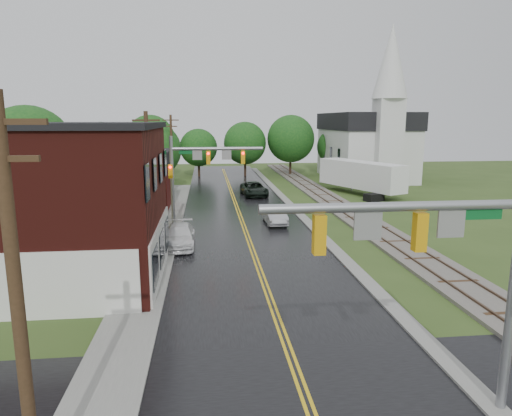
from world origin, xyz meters
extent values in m
cube|color=black|center=(0.00, 30.00, 0.00)|extent=(10.00, 90.00, 0.02)
cube|color=gray|center=(5.40, 35.00, 0.00)|extent=(0.80, 70.00, 0.12)
cube|color=gray|center=(-6.20, 25.00, 0.00)|extent=(2.40, 50.00, 0.12)
cube|color=#49140F|center=(-12.50, 15.00, 4.00)|extent=(14.00, 10.00, 8.00)
cube|color=silver|center=(-5.45, 15.00, 1.50)|extent=(0.10, 9.50, 3.00)
cube|color=black|center=(-12.50, 15.00, 8.15)|extent=(14.30, 10.30, 0.30)
cube|color=tan|center=(-11.00, 26.00, 3.20)|extent=(8.00, 7.00, 6.40)
cube|color=#3F0F0C|center=(-10.00, 35.00, 2.20)|extent=(7.00, 6.00, 4.40)
cube|color=silver|center=(20.00, 55.00, 3.50)|extent=(10.00, 16.00, 7.00)
cube|color=black|center=(20.00, 55.00, 8.20)|extent=(10.40, 16.40, 2.40)
cube|color=silver|center=(20.00, 47.00, 5.50)|extent=(3.20, 3.20, 11.00)
cone|color=silver|center=(20.00, 47.00, 15.50)|extent=(4.40, 4.40, 9.00)
cube|color=#59544C|center=(10.00, 35.00, 0.10)|extent=(3.20, 80.00, 0.20)
cube|color=#4C3828|center=(9.28, 35.00, 0.24)|extent=(0.10, 80.00, 0.12)
cube|color=#4C3828|center=(10.72, 35.00, 0.24)|extent=(0.10, 80.00, 0.12)
cylinder|color=gray|center=(2.00, 2.00, 6.20)|extent=(7.20, 0.26, 0.26)
cube|color=orange|center=(2.72, 2.00, 5.50)|extent=(0.32, 0.30, 1.05)
cube|color=orange|center=(-0.02, 2.00, 5.50)|extent=(0.32, 0.30, 1.05)
cube|color=gray|center=(3.58, 2.00, 5.70)|extent=(0.75, 0.06, 0.75)
cube|color=gray|center=(1.28, 2.00, 5.70)|extent=(0.75, 0.06, 0.75)
cube|color=#0C5926|center=(4.30, 2.00, 5.95)|extent=(1.40, 0.04, 0.30)
cylinder|color=gray|center=(-5.60, 27.00, 3.60)|extent=(0.28, 0.28, 7.20)
cylinder|color=gray|center=(-2.00, 27.00, 6.20)|extent=(7.20, 0.26, 0.26)
cube|color=orange|center=(-2.72, 27.00, 5.50)|extent=(0.32, 0.30, 1.05)
cube|color=orange|center=(0.02, 27.00, 5.50)|extent=(0.32, 0.30, 1.05)
cube|color=gray|center=(-3.58, 27.00, 5.70)|extent=(0.75, 0.06, 0.75)
cube|color=gray|center=(-1.28, 27.00, 5.70)|extent=(0.75, 0.06, 0.75)
cube|color=#0C5926|center=(-4.30, 27.00, 5.95)|extent=(1.40, 0.04, 0.30)
sphere|color=#FF0C0C|center=(-2.72, 26.82, 5.83)|extent=(0.20, 0.20, 0.20)
cylinder|color=#382616|center=(-6.80, 0.00, 4.50)|extent=(0.28, 0.28, 9.00)
cube|color=#382616|center=(-6.80, 0.00, 7.70)|extent=(1.40, 0.12, 0.12)
cylinder|color=#382616|center=(-6.80, 22.00, 4.50)|extent=(0.28, 0.28, 9.00)
cube|color=#382616|center=(-6.80, 22.00, 8.40)|extent=(1.80, 0.12, 0.12)
cube|color=#382616|center=(-6.80, 22.00, 7.70)|extent=(1.40, 0.12, 0.12)
cylinder|color=#382616|center=(-6.80, 44.00, 4.50)|extent=(0.28, 0.28, 9.00)
cube|color=#382616|center=(-6.80, 44.00, 8.40)|extent=(1.80, 0.12, 0.12)
cube|color=#382616|center=(-6.80, 44.00, 7.70)|extent=(1.40, 0.12, 0.12)
cylinder|color=black|center=(-18.00, 32.00, 1.71)|extent=(0.36, 0.36, 3.42)
sphere|color=#124216|center=(-18.00, 32.00, 5.89)|extent=(7.60, 7.60, 7.60)
sphere|color=#124216|center=(-17.40, 31.60, 5.23)|extent=(5.32, 5.32, 5.32)
cylinder|color=black|center=(-14.00, 40.00, 1.35)|extent=(0.36, 0.36, 2.70)
sphere|color=#124216|center=(-14.00, 40.00, 4.65)|extent=(6.00, 6.00, 6.00)
sphere|color=#124216|center=(-13.40, 39.60, 4.12)|extent=(4.20, 4.20, 4.20)
cylinder|color=black|center=(-9.00, 46.00, 1.44)|extent=(0.36, 0.36, 2.88)
sphere|color=#124216|center=(-9.00, 46.00, 4.96)|extent=(6.40, 6.40, 6.40)
sphere|color=#124216|center=(-8.40, 45.60, 4.40)|extent=(4.48, 4.48, 4.48)
imported|color=black|center=(2.38, 41.08, 0.77)|extent=(2.97, 5.72, 1.54)
imported|color=#A1A1A5|center=(2.59, 27.10, 0.73)|extent=(1.74, 4.50, 1.46)
imported|color=white|center=(-4.80, 20.98, 0.72)|extent=(2.08, 4.98, 1.44)
cube|color=black|center=(14.60, 36.46, 0.40)|extent=(2.24, 1.86, 0.80)
cylinder|color=gray|center=(14.60, 43.88, 0.40)|extent=(0.16, 0.16, 0.80)
cube|color=silver|center=(14.60, 40.91, 2.28)|extent=(7.00, 11.93, 2.97)
camera|label=1|loc=(-2.90, -9.24, 8.44)|focal=32.00mm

